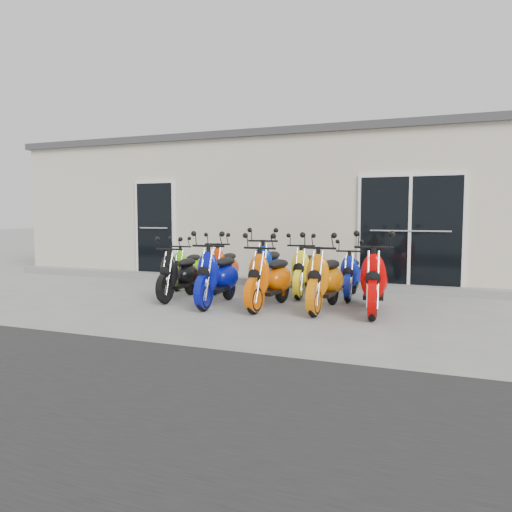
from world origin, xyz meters
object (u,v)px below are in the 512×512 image
object	(u,v)px
scooter_front_black	(179,268)
scooter_front_red	(374,272)
scooter_front_orange_a	(270,270)
scooter_back_yellow	(305,264)
scooter_front_orange_b	(325,271)
scooter_back_red	(224,261)
scooter_back_green	(187,262)
scooter_front_blue	(218,268)
scooter_back_blue	(268,260)
scooter_back_extra	(351,268)

from	to	relation	value
scooter_front_black	scooter_front_red	world-z (taller)	scooter_front_red
scooter_front_orange_a	scooter_back_yellow	world-z (taller)	scooter_front_orange_a
scooter_front_black	scooter_front_orange_b	xyz separation A→B (m)	(2.68, -0.07, 0.06)
scooter_front_black	scooter_back_red	xyz separation A→B (m)	(0.30, 1.23, 0.02)
scooter_front_orange_a	scooter_back_red	bearing A→B (deg)	140.28
scooter_back_green	scooter_back_red	distance (m)	0.86
scooter_front_orange_b	scooter_front_blue	bearing A→B (deg)	-172.41
scooter_back_blue	scooter_back_extra	distance (m)	1.57
scooter_front_black	scooter_front_orange_a	distance (m)	1.81
scooter_back_green	scooter_back_extra	bearing A→B (deg)	-5.01
scooter_front_black	scooter_front_orange_b	distance (m)	2.68
scooter_front_orange_b	scooter_back_green	distance (m)	3.51
scooter_front_orange_a	scooter_back_red	distance (m)	2.07
scooter_front_black	scooter_back_red	size ratio (longest dim) A/B	0.97
scooter_front_blue	scooter_back_blue	size ratio (longest dim) A/B	0.98
scooter_back_yellow	scooter_back_green	bearing A→B (deg)	174.16
scooter_back_green	scooter_front_orange_b	bearing A→B (deg)	-27.83
scooter_back_blue	scooter_back_yellow	world-z (taller)	scooter_back_blue
scooter_front_black	scooter_front_blue	xyz separation A→B (m)	(0.90, -0.27, 0.06)
scooter_back_red	scooter_back_yellow	size ratio (longest dim) A/B	0.99
scooter_front_blue	scooter_back_red	bearing A→B (deg)	107.51
scooter_back_green	scooter_back_yellow	xyz separation A→B (m)	(2.54, -0.07, 0.05)
scooter_front_orange_a	scooter_front_red	world-z (taller)	scooter_front_red
scooter_back_blue	scooter_back_extra	size ratio (longest dim) A/B	1.18
scooter_front_red	scooter_back_extra	size ratio (longest dim) A/B	1.19
scooter_back_green	scooter_back_red	size ratio (longest dim) A/B	0.92
scooter_front_blue	scooter_back_blue	distance (m)	1.48
scooter_front_blue	scooter_back_red	xyz separation A→B (m)	(-0.60, 1.50, -0.04)
scooter_front_red	scooter_back_red	bearing A→B (deg)	151.54
scooter_back_red	scooter_back_yellow	xyz separation A→B (m)	(1.69, -0.01, 0.01)
scooter_front_red	scooter_back_extra	distance (m)	1.44
scooter_back_green	scooter_back_blue	size ratio (longest dim) A/B	0.85
scooter_front_black	scooter_front_blue	size ratio (longest dim) A/B	0.91
scooter_front_red	scooter_back_blue	xyz separation A→B (m)	(-2.16, 1.17, -0.00)
scooter_front_black	scooter_back_green	distance (m)	1.41
scooter_front_orange_b	scooter_back_green	xyz separation A→B (m)	(-3.24, 1.36, -0.09)
scooter_front_orange_b	scooter_back_yellow	xyz separation A→B (m)	(-0.69, 1.29, -0.04)
scooter_front_black	scooter_back_blue	bearing A→B (deg)	38.18
scooter_front_red	scooter_front_blue	bearing A→B (deg)	179.05
scooter_front_blue	scooter_front_red	world-z (taller)	scooter_front_red
scooter_front_black	scooter_front_orange_b	bearing A→B (deg)	-5.66
scooter_back_red	scooter_back_green	bearing A→B (deg)	169.43
scooter_front_orange_a	scooter_back_green	bearing A→B (deg)	151.60
scooter_back_blue	scooter_front_orange_a	bearing A→B (deg)	-75.43
scooter_back_extra	scooter_front_black	bearing A→B (deg)	-160.53
scooter_front_black	scooter_back_blue	world-z (taller)	scooter_back_blue
scooter_back_yellow	scooter_back_extra	xyz separation A→B (m)	(0.85, 0.07, -0.05)
scooter_front_orange_a	scooter_back_extra	bearing A→B (deg)	59.09
scooter_front_red	scooter_back_green	world-z (taller)	scooter_front_red
scooter_front_black	scooter_back_yellow	bearing A→B (deg)	27.48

